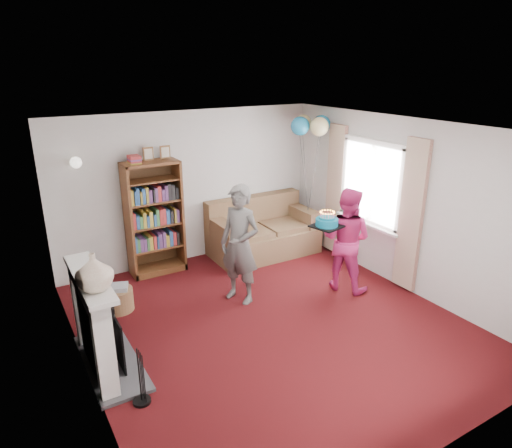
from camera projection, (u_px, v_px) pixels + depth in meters
ground at (271, 323)px, 5.94m from camera, size 5.00×5.00×0.00m
wall_back at (190, 187)px, 7.55m from camera, size 4.50×0.02×2.50m
wall_left at (76, 275)px, 4.42m from camera, size 0.02×5.00×2.50m
wall_right at (403, 205)px, 6.61m from camera, size 0.02×5.00×2.50m
ceiling at (273, 128)px, 5.10m from camera, size 4.50×5.00×0.01m
fireplace at (99, 327)px, 4.91m from camera, size 0.55×1.80×1.12m
window_bay at (370, 198)px, 7.09m from camera, size 0.14×2.02×2.20m
wall_sconce at (76, 162)px, 6.37m from camera, size 0.16×0.23×0.16m
bookcase at (154, 219)px, 7.15m from camera, size 0.85×0.42×2.01m
sofa at (262, 233)px, 8.04m from camera, size 1.83×0.97×0.97m
wicker_basket at (118, 299)px, 6.19m from camera, size 0.41×0.41×0.37m
person_striped at (240, 245)px, 6.25m from camera, size 0.63×0.73×1.68m
person_magenta at (346, 239)px, 6.62m from camera, size 0.87×0.94×1.55m
birthday_cake at (327, 222)px, 6.26m from camera, size 0.37×0.37×0.22m
balloons at (311, 125)px, 7.55m from camera, size 0.75×0.75×1.69m
mantel_vase at (94, 272)px, 4.35m from camera, size 0.42×0.42×0.37m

